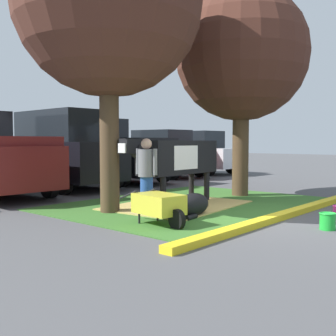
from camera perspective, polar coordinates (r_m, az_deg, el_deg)
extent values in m
plane|color=#4C4C4F|center=(8.72, 13.60, -6.62)|extent=(80.00, 80.00, 0.00)
cube|color=#386B28|center=(10.30, 3.18, -4.88)|extent=(6.55, 4.80, 0.02)
cube|color=yellow|center=(8.98, 16.23, -5.97)|extent=(7.75, 0.24, 0.12)
cube|color=tan|center=(9.92, 1.32, -5.12)|extent=(3.43, 2.72, 0.04)
cylinder|color=#4C3823|center=(9.03, -8.00, 3.61)|extent=(0.41, 0.41, 3.08)
sphere|color=#4C281E|center=(9.49, -8.17, 21.63)|extent=(3.99, 3.99, 3.99)
cylinder|color=#4C3823|center=(11.88, 9.87, 2.60)|extent=(0.45, 0.45, 2.66)
sphere|color=#4C281E|center=(12.12, 10.01, 15.08)|extent=(3.69, 3.69, 3.69)
cube|color=black|center=(10.14, 1.43, 1.51)|extent=(2.31, 0.74, 0.80)
cube|color=white|center=(10.03, 0.90, 1.49)|extent=(0.91, 0.74, 0.56)
cylinder|color=black|center=(9.14, -3.76, 1.89)|extent=(0.64, 0.33, 0.58)
cube|color=black|center=(8.90, -5.18, 3.00)|extent=(0.44, 0.27, 0.32)
cube|color=white|center=(8.76, -6.10, 2.72)|extent=(0.12, 0.20, 0.20)
cylinder|color=black|center=(9.39, -0.68, -3.44)|extent=(0.14, 0.14, 0.76)
cylinder|color=black|center=(9.71, -2.88, -3.20)|extent=(0.14, 0.14, 0.76)
cylinder|color=black|center=(10.75, 5.31, -2.55)|extent=(0.14, 0.14, 0.76)
cylinder|color=black|center=(11.03, 3.21, -2.38)|extent=(0.14, 0.14, 0.76)
cylinder|color=black|center=(11.12, 5.27, 0.40)|extent=(0.06, 0.06, 0.70)
ellipsoid|color=black|center=(8.57, 3.31, -5.07)|extent=(1.16, 0.63, 0.48)
cube|color=black|center=(8.06, 1.22, -5.49)|extent=(0.31, 0.24, 0.22)
cube|color=silver|center=(7.96, 0.76, -5.60)|extent=(0.07, 0.11, 0.16)
cylinder|color=black|center=(8.22, 3.21, -6.73)|extent=(0.36, 0.15, 0.10)
cylinder|color=#23478C|center=(8.62, -2.94, -3.89)|extent=(0.26, 0.26, 0.82)
cylinder|color=slate|center=(8.55, -2.96, 0.69)|extent=(0.34, 0.34, 0.56)
sphere|color=tan|center=(8.54, -2.97, 3.31)|extent=(0.22, 0.22, 0.22)
cylinder|color=slate|center=(8.69, -4.10, 0.92)|extent=(0.09, 0.09, 0.53)
cylinder|color=slate|center=(8.42, -1.78, 0.84)|extent=(0.09, 0.09, 0.53)
cube|color=gold|center=(7.66, -1.29, -4.90)|extent=(0.73, 0.98, 0.36)
cylinder|color=black|center=(7.33, 1.22, -7.05)|extent=(0.15, 0.37, 0.36)
cylinder|color=black|center=(8.08, -1.43, -6.47)|extent=(0.04, 0.04, 0.24)
cylinder|color=black|center=(7.81, -3.95, -6.83)|extent=(0.04, 0.04, 0.24)
cylinder|color=black|center=(8.29, -2.97, -3.42)|extent=(0.12, 0.53, 0.23)
cylinder|color=black|center=(8.03, -5.46, -3.66)|extent=(0.12, 0.53, 0.23)
cylinder|color=green|center=(7.85, 20.95, -6.85)|extent=(0.27, 0.27, 0.29)
torus|color=green|center=(7.82, 20.97, -5.82)|extent=(0.29, 0.29, 0.02)
cube|color=maroon|center=(11.68, -21.57, 3.41)|extent=(1.99, 2.76, 0.24)
cylinder|color=black|center=(11.74, -15.88, -2.44)|extent=(0.24, 0.65, 0.64)
cube|color=black|center=(14.13, -14.19, 1.05)|extent=(2.05, 4.66, 1.20)
cube|color=black|center=(14.13, -14.26, 5.51)|extent=(1.78, 3.25, 1.00)
cylinder|color=black|center=(14.99, -20.33, -1.22)|extent=(0.24, 0.65, 0.64)
cylinder|color=black|center=(15.94, -14.23, -0.83)|extent=(0.24, 0.65, 0.64)
cylinder|color=black|center=(12.41, -14.04, -2.08)|extent=(0.24, 0.65, 0.64)
cylinder|color=black|center=(13.54, -7.30, -1.53)|extent=(0.24, 0.65, 0.64)
cube|color=black|center=(16.08, -7.69, 1.26)|extent=(2.18, 5.46, 1.10)
cube|color=black|center=(16.81, -9.78, 4.92)|extent=(1.90, 1.86, 1.00)
cube|color=black|center=(15.15, -4.77, 3.66)|extent=(1.99, 2.76, 0.24)
cylinder|color=black|center=(16.94, -14.08, -0.56)|extent=(0.24, 0.65, 0.64)
cylinder|color=black|center=(18.10, -8.78, -0.23)|extent=(0.24, 0.65, 0.64)
cylinder|color=black|center=(14.14, -6.26, -1.30)|extent=(0.24, 0.65, 0.64)
cylinder|color=black|center=(15.52, -0.68, -0.83)|extent=(0.24, 0.65, 0.64)
cube|color=red|center=(18.15, -0.88, 1.25)|extent=(1.94, 4.46, 0.90)
cube|color=black|center=(18.14, -0.88, 3.93)|extent=(1.66, 2.25, 0.80)
cylinder|color=black|center=(18.58, -5.99, -0.10)|extent=(0.24, 0.65, 0.64)
cylinder|color=black|center=(19.82, -2.08, 0.15)|extent=(0.24, 0.65, 0.64)
cylinder|color=black|center=(16.55, 0.56, -0.55)|extent=(0.24, 0.65, 0.64)
cylinder|color=black|center=(17.92, 4.43, -0.24)|extent=(0.24, 0.65, 0.64)
cube|color=silver|center=(20.10, 3.89, 1.48)|extent=(1.94, 4.46, 0.90)
cube|color=black|center=(20.08, 3.91, 3.90)|extent=(1.66, 2.25, 0.80)
cylinder|color=black|center=(20.38, -0.83, 0.25)|extent=(0.24, 0.65, 0.64)
cylinder|color=black|center=(21.72, 2.44, 0.46)|extent=(0.24, 0.65, 0.64)
cylinder|color=black|center=(18.53, 5.59, -0.11)|extent=(0.24, 0.65, 0.64)
cylinder|color=black|center=(20.00, 8.70, 0.14)|extent=(0.24, 0.65, 0.64)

